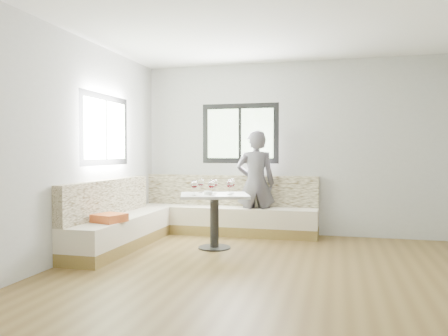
# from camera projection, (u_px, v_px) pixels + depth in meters

# --- Properties ---
(room) EXTENTS (5.01, 5.01, 2.81)m
(room) POSITION_uv_depth(u_px,v_px,m) (266.00, 145.00, 4.75)
(room) COLOR brown
(room) RESTS_ON ground
(banquette) EXTENTS (2.90, 2.80, 0.95)m
(banquette) POSITION_uv_depth(u_px,v_px,m) (184.00, 218.00, 6.66)
(banquette) COLOR olive
(banquette) RESTS_ON ground
(table) EXTENTS (1.10, 0.97, 0.76)m
(table) POSITION_uv_depth(u_px,v_px,m) (214.00, 208.00, 6.04)
(table) COLOR black
(table) RESTS_ON ground
(person) EXTENTS (0.69, 0.53, 1.68)m
(person) POSITION_uv_depth(u_px,v_px,m) (256.00, 183.00, 6.94)
(person) COLOR #4E4A50
(person) RESTS_ON ground
(olive_ramekin) EXTENTS (0.11, 0.11, 0.05)m
(olive_ramekin) POSITION_uv_depth(u_px,v_px,m) (208.00, 193.00, 6.00)
(olive_ramekin) COLOR white
(olive_ramekin) RESTS_ON table
(wine_glass_a) EXTENTS (0.09, 0.09, 0.20)m
(wine_glass_a) POSITION_uv_depth(u_px,v_px,m) (194.00, 185.00, 5.85)
(wine_glass_a) COLOR white
(wine_glass_a) RESTS_ON table
(wine_glass_b) EXTENTS (0.09, 0.09, 0.20)m
(wine_glass_b) POSITION_uv_depth(u_px,v_px,m) (211.00, 185.00, 5.85)
(wine_glass_b) COLOR white
(wine_glass_b) RESTS_ON table
(wine_glass_c) EXTENTS (0.09, 0.09, 0.20)m
(wine_glass_c) POSITION_uv_depth(u_px,v_px,m) (230.00, 184.00, 5.95)
(wine_glass_c) COLOR white
(wine_glass_c) RESTS_ON table
(wine_glass_d) EXTENTS (0.09, 0.09, 0.20)m
(wine_glass_d) POSITION_uv_depth(u_px,v_px,m) (215.00, 183.00, 6.12)
(wine_glass_d) COLOR white
(wine_glass_d) RESTS_ON table
(wine_glass_e) EXTENTS (0.09, 0.09, 0.20)m
(wine_glass_e) POSITION_uv_depth(u_px,v_px,m) (232.00, 183.00, 6.15)
(wine_glass_e) COLOR white
(wine_glass_e) RESTS_ON table
(wine_glass_f) EXTENTS (0.09, 0.09, 0.20)m
(wine_glass_f) POSITION_uv_depth(u_px,v_px,m) (201.00, 183.00, 6.22)
(wine_glass_f) COLOR white
(wine_glass_f) RESTS_ON table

